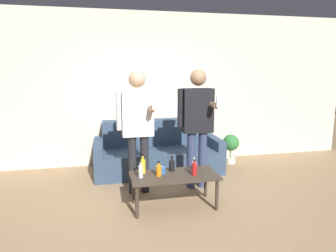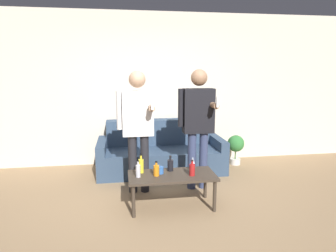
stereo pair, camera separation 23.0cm
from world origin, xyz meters
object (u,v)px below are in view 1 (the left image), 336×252
at_px(couch, 157,153).
at_px(person_standing_right, 197,120).
at_px(person_standing_left, 137,123).
at_px(coffee_table, 174,178).
at_px(bottle_orange, 141,171).

distance_m(couch, person_standing_right, 1.22).
relative_size(couch, person_standing_left, 1.24).
xyz_separation_m(coffee_table, person_standing_right, (0.46, 0.55, 0.63)).
relative_size(bottle_orange, person_standing_right, 0.12).
bearing_deg(couch, person_standing_right, -64.92).
bearing_deg(coffee_table, person_standing_right, 49.97).
bearing_deg(person_standing_left, coffee_table, -54.39).
bearing_deg(couch, coffee_table, -91.72).
height_order(coffee_table, person_standing_left, person_standing_left).
xyz_separation_m(bottle_orange, person_standing_left, (0.03, 0.56, 0.49)).
distance_m(couch, coffee_table, 1.45).
height_order(couch, coffee_table, couch).
height_order(coffee_table, person_standing_right, person_standing_right).
height_order(couch, person_standing_right, person_standing_right).
bearing_deg(coffee_table, couch, 88.28).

